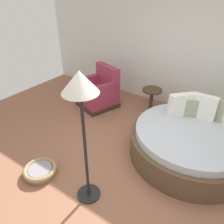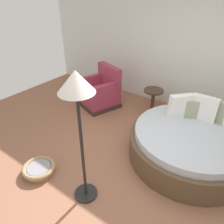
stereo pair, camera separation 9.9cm
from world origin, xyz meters
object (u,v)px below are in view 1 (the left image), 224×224
object	(u,v)px
side_table	(152,93)
floor_lamp	(81,97)
round_daybed	(190,142)
red_armchair	(99,93)
pet_basket	(40,170)

from	to	relation	value
side_table	floor_lamp	bearing A→B (deg)	-83.21
round_daybed	side_table	bearing A→B (deg)	138.30
red_armchair	side_table	size ratio (longest dim) A/B	1.96
pet_basket	side_table	bearing A→B (deg)	78.91
round_daybed	pet_basket	bearing A→B (deg)	-135.63
round_daybed	pet_basket	xyz separation A→B (m)	(-1.75, -1.71, -0.21)
round_daybed	red_armchair	size ratio (longest dim) A/B	1.93
red_armchair	pet_basket	xyz separation A→B (m)	(0.59, -2.30, -0.26)
red_armchair	side_table	bearing A→B (deg)	23.39
round_daybed	floor_lamp	xyz separation A→B (m)	(-0.89, -1.60, 1.25)
red_armchair	side_table	xyz separation A→B (m)	(1.13, 0.49, 0.10)
red_armchair	round_daybed	bearing A→B (deg)	-14.03
round_daybed	pet_basket	size ratio (longest dim) A/B	3.86
pet_basket	floor_lamp	distance (m)	1.70
red_armchair	floor_lamp	xyz separation A→B (m)	(1.45, -2.18, 1.20)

